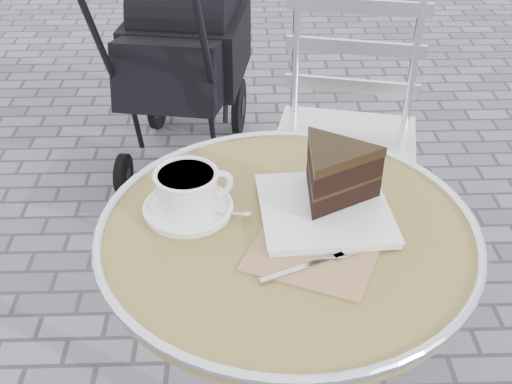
{
  "coord_description": "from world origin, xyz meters",
  "views": [
    {
      "loc": [
        -0.09,
        -0.94,
        1.47
      ],
      "look_at": [
        -0.06,
        0.05,
        0.78
      ],
      "focal_mm": 45.0,
      "sensor_mm": 36.0,
      "label": 1
    }
  ],
  "objects_px": {
    "cafe_table": "(285,292)",
    "cake_plate_set": "(332,182)",
    "cappuccino_set": "(188,194)",
    "baby_stroller": "(183,63)",
    "bistro_chair": "(349,103)"
  },
  "relations": [
    {
      "from": "cafe_table",
      "to": "cake_plate_set",
      "type": "relative_size",
      "value": 1.99
    },
    {
      "from": "cappuccino_set",
      "to": "baby_stroller",
      "type": "bearing_deg",
      "value": 75.67
    },
    {
      "from": "cafe_table",
      "to": "bistro_chair",
      "type": "bearing_deg",
      "value": 72.74
    },
    {
      "from": "cafe_table",
      "to": "baby_stroller",
      "type": "relative_size",
      "value": 0.78
    },
    {
      "from": "cappuccino_set",
      "to": "bistro_chair",
      "type": "bearing_deg",
      "value": 40.54
    },
    {
      "from": "bistro_chair",
      "to": "baby_stroller",
      "type": "distance_m",
      "value": 0.89
    },
    {
      "from": "cafe_table",
      "to": "baby_stroller",
      "type": "height_order",
      "value": "baby_stroller"
    },
    {
      "from": "cappuccino_set",
      "to": "baby_stroller",
      "type": "relative_size",
      "value": 0.21
    },
    {
      "from": "cafe_table",
      "to": "cappuccino_set",
      "type": "distance_m",
      "value": 0.28
    },
    {
      "from": "bistro_chair",
      "to": "baby_stroller",
      "type": "height_order",
      "value": "same"
    },
    {
      "from": "cafe_table",
      "to": "baby_stroller",
      "type": "bearing_deg",
      "value": 101.64
    },
    {
      "from": "cafe_table",
      "to": "cake_plate_set",
      "type": "bearing_deg",
      "value": 35.52
    },
    {
      "from": "cappuccino_set",
      "to": "bistro_chair",
      "type": "xyz_separation_m",
      "value": [
        0.43,
        0.74,
        -0.19
      ]
    },
    {
      "from": "bistro_chair",
      "to": "cafe_table",
      "type": "bearing_deg",
      "value": -94.32
    },
    {
      "from": "cappuccino_set",
      "to": "bistro_chair",
      "type": "relative_size",
      "value": 0.21
    }
  ]
}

